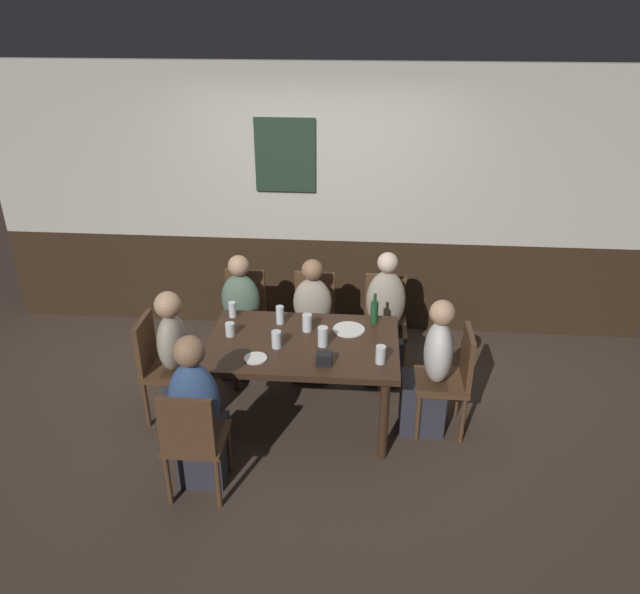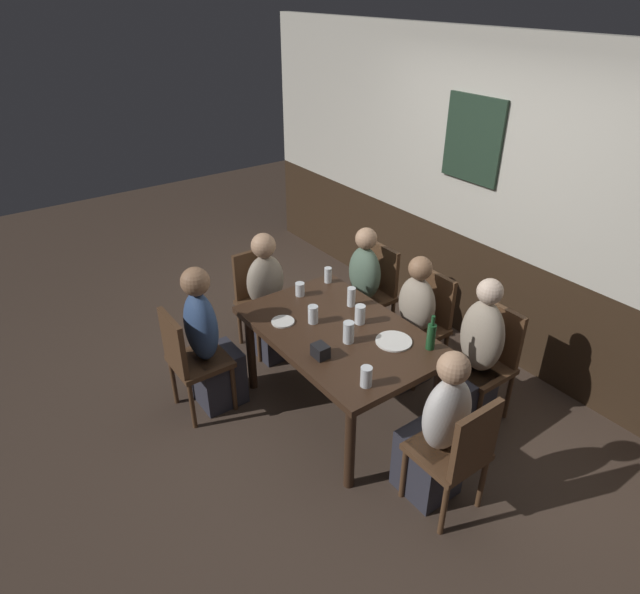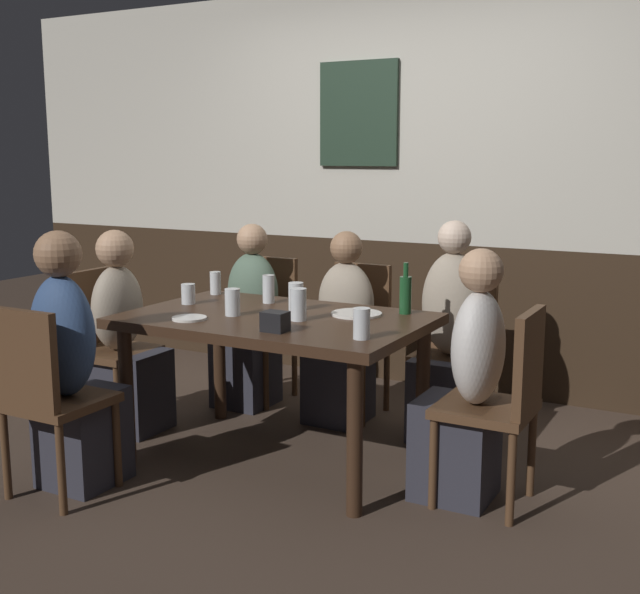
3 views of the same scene
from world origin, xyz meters
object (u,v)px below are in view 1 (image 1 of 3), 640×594
Objects in this scene: person_left_far at (241,324)px; highball_clear at (307,323)px; pint_glass_amber at (230,330)px; beer_glass_tall at (232,310)px; dining_table at (303,351)px; tumbler_water at (381,356)px; chair_left_far at (244,313)px; chair_head_west at (161,362)px; person_right_far at (385,327)px; person_head_west at (181,365)px; person_left_near at (199,421)px; person_mid_far at (312,328)px; pint_glass_pale at (323,338)px; beer_glass_half at (280,315)px; plate_white_small at (256,358)px; plate_white_large at (349,329)px; chair_mid_far at (314,315)px; tumbler_short at (277,340)px; beer_bottle_green at (374,311)px; chair_left_near at (193,438)px; person_head_east at (430,377)px; chair_right_far at (384,318)px; chair_head_east at (451,375)px; condiment_caddy at (324,359)px.

highball_clear is at bearing -39.96° from person_left_far.
beer_glass_tall is at bearing 98.60° from pint_glass_amber.
dining_table is 0.65m from tumbler_water.
chair_left_far is 1.00× the size of chair_head_west.
person_head_west is at bearing -155.88° from person_right_far.
person_left_near reaches higher than tumbler_water.
dining_table is at bearing -48.48° from person_left_far.
person_mid_far is 0.94m from pint_glass_amber.
highball_clear is 0.26m from pint_glass_pale.
beer_glass_half reaches higher than tumbler_water.
pint_glass_amber reaches higher than plate_white_small.
person_right_far is 0.65m from plate_white_large.
chair_mid_far reaches higher than tumbler_short.
chair_mid_far is at bearing 0.00° from chair_left_far.
person_left_near is 0.83m from tumbler_short.
pint_glass_pale reaches higher than beer_glass_half.
beer_bottle_green reaches higher than dining_table.
chair_mid_far is 0.66m from person_left_far.
tumbler_water is 0.53× the size of beer_bottle_green.
chair_left_far is 8.24× the size of pint_glass_amber.
plate_white_large is at bearing 31.45° from dining_table.
chair_left_near is 1.02m from chair_head_west.
chair_head_west reaches higher than beer_glass_tall.
chair_left_near is 3.50× the size of plate_white_large.
tumbler_short is at bearing -153.16° from dining_table.
person_head_east is 8.40× the size of tumbler_water.
person_head_east is at bearing 11.91° from plate_white_small.
chair_left_near is 1.00× the size of chair_right_far.
person_head_west is (-0.34, 0.89, -0.02)m from chair_left_near.
person_mid_far is at bearing 91.48° from highball_clear.
chair_right_far is 1.29m from person_left_far.
person_right_far reaches higher than chair_left_near.
chair_mid_far is 5.23× the size of plate_white_small.
pint_glass_amber is at bearing -147.55° from beer_glass_half.
highball_clear is at bearing -88.52° from person_mid_far.
person_mid_far reaches higher than pint_glass_pale.
chair_head_west is at bearing 171.85° from tumbler_water.
plate_white_small is (0.83, -0.27, 0.25)m from chair_head_west.
tumbler_water is 0.48m from pint_glass_pale.
chair_right_far is at bearing 34.59° from pint_glass_amber.
plate_white_small is (-1.46, -0.27, 0.25)m from chair_head_east.
chair_left_far is 1.22m from plate_white_large.
chair_right_far is 1.30m from condiment_caddy.
plate_white_large is (0.96, -0.15, -0.05)m from beer_glass_tall.
beer_bottle_green is at bearing -17.36° from person_left_far.
plate_white_large is at bearing -120.10° from person_right_far.
tumbler_short is at bearing -103.01° from person_mid_far.
tumbler_short is 0.34m from highball_clear.
chair_mid_far reaches higher than plate_white_large.
highball_clear is 0.33m from plate_white_large.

